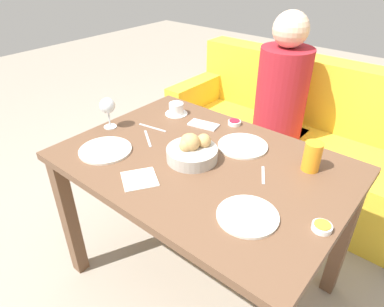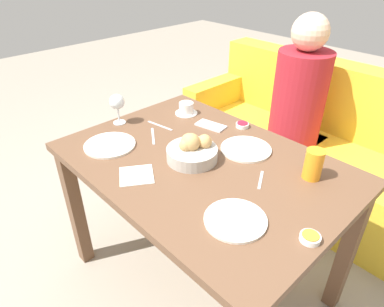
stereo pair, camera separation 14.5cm
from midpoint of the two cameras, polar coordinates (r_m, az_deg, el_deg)
ground_plane at (r=1.98m, az=-0.78°, el=-19.94°), size 10.00×10.00×0.00m
dining_table at (r=1.52m, az=-0.95°, el=-4.69°), size 1.21×0.86×0.76m
couch at (r=2.50m, az=15.57°, el=1.10°), size 1.80×0.70×0.90m
seated_person at (r=2.32m, az=12.28°, el=4.96°), size 0.32×0.42×1.24m
bread_basket at (r=1.44m, az=-2.87°, el=0.47°), size 0.22×0.22×0.12m
plate_near_left at (r=1.59m, az=-16.81°, el=0.47°), size 0.23×0.23×0.01m
plate_near_right at (r=1.18m, az=5.75°, el=-10.42°), size 0.21×0.21×0.01m
plate_far_center at (r=1.56m, az=5.84°, el=1.21°), size 0.23×0.23×0.01m
juice_glass at (r=1.43m, az=16.71°, el=-0.57°), size 0.07×0.07×0.12m
wine_glass at (r=1.74m, az=-16.26°, el=7.46°), size 0.08×0.08×0.16m
coffee_cup at (r=1.85m, az=-4.90°, el=7.29°), size 0.12×0.12×0.06m
jam_bowl_berry at (r=1.75m, az=4.73°, el=5.12°), size 0.07×0.07×0.02m
jam_bowl_honey at (r=1.18m, az=17.56°, el=-11.73°), size 0.07×0.07×0.02m
fork_silver at (r=1.64m, az=-9.91°, el=2.41°), size 0.14×0.10×0.00m
knife_silver at (r=1.73m, az=-9.01°, el=4.22°), size 0.16×0.04×0.00m
spoon_coffee at (r=1.38m, az=8.86°, el=-3.66°), size 0.07×0.11×0.00m
napkin at (r=1.37m, az=-11.75°, el=-4.30°), size 0.18×0.18×0.00m
cell_phone at (r=1.73m, az=-0.47°, el=4.75°), size 0.16×0.10×0.01m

